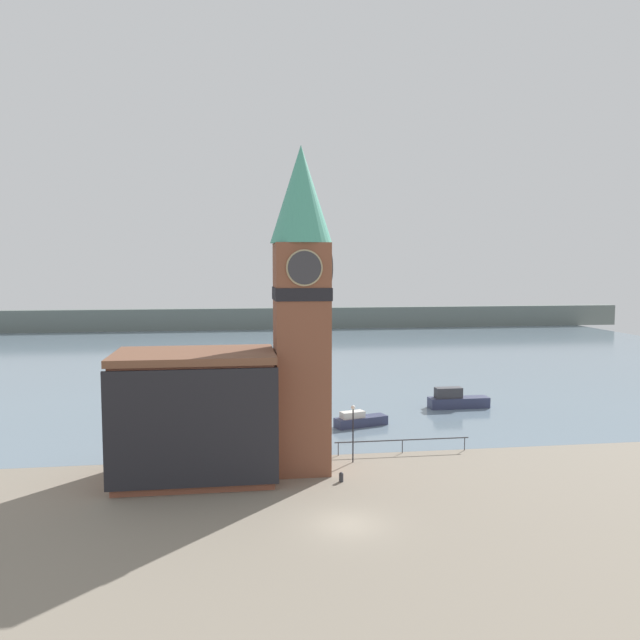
{
  "coord_description": "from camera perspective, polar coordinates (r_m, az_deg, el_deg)",
  "views": [
    {
      "loc": [
        -6.36,
        -34.28,
        14.86
      ],
      "look_at": [
        -0.49,
        7.5,
        11.21
      ],
      "focal_mm": 35.0,
      "sensor_mm": 36.0,
      "label": 1
    }
  ],
  "objects": [
    {
      "name": "pier_building",
      "position": [
        44.94,
        -11.32,
        -8.51
      ],
      "size": [
        11.16,
        7.28,
        8.92
      ],
      "color": "brown",
      "rests_on": "ground_plane"
    },
    {
      "name": "pier_railing",
      "position": [
        50.98,
        7.54,
        -10.93
      ],
      "size": [
        10.97,
        0.08,
        1.09
      ],
      "color": "#333338",
      "rests_on": "ground_plane"
    },
    {
      "name": "far_shoreline",
      "position": [
        148.12,
        -5.51,
        0.13
      ],
      "size": [
        180.0,
        3.0,
        5.0
      ],
      "color": "slate",
      "rests_on": "water"
    },
    {
      "name": "boat_near",
      "position": [
        58.88,
        3.63,
        -9.12
      ],
      "size": [
        5.25,
        2.89,
        1.46
      ],
      "rotation": [
        0.0,
        0.0,
        0.3
      ],
      "color": "#333856",
      "rests_on": "water"
    },
    {
      "name": "boat_far",
      "position": [
        67.62,
        12.35,
        -7.17
      ],
      "size": [
        6.37,
        1.76,
        2.18
      ],
      "rotation": [
        0.0,
        0.0,
        0.01
      ],
      "color": "#333856",
      "rests_on": "water"
    },
    {
      "name": "clock_tower",
      "position": [
        44.6,
        -1.71,
        1.81
      ],
      "size": [
        4.4,
        4.4,
        23.36
      ],
      "color": "brown",
      "rests_on": "ground_plane"
    },
    {
      "name": "ground_plane",
      "position": [
        37.9,
        2.43,
        -18.14
      ],
      "size": [
        160.0,
        160.0,
        0.0
      ],
      "primitive_type": "plane",
      "color": "gray"
    },
    {
      "name": "water",
      "position": [
        108.67,
        -4.58,
        -2.93
      ],
      "size": [
        160.0,
        120.0,
        0.0
      ],
      "color": "slate",
      "rests_on": "ground_plane"
    },
    {
      "name": "lamp_post",
      "position": [
        47.78,
        3.04,
        -9.4
      ],
      "size": [
        0.32,
        0.32,
        4.4
      ],
      "color": "black",
      "rests_on": "ground_plane"
    },
    {
      "name": "mooring_bollard_near",
      "position": [
        44.39,
        1.95,
        -14.11
      ],
      "size": [
        0.32,
        0.32,
        0.68
      ],
      "color": "#2D2D33",
      "rests_on": "ground_plane"
    }
  ]
}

